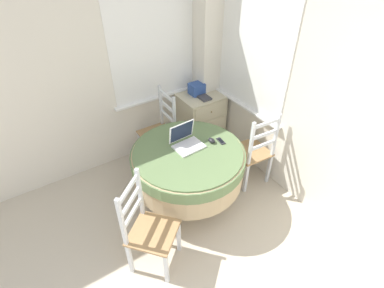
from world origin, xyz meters
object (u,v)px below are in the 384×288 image
object	(u,v)px
storage_box	(197,89)
book_on_cabinet	(203,96)
dining_chair_near_back_window	(160,131)
dining_chair_near_right_window	(253,151)
computer_mouse	(211,140)
round_dining_table	(188,163)
laptop	(186,141)
cell_phone	(221,141)
dining_chair_camera_near	(148,229)
corner_cabinet	(200,119)

from	to	relation	value
storage_box	book_on_cabinet	size ratio (longest dim) A/B	0.75
dining_chair_near_back_window	dining_chair_near_right_window	distance (m)	1.21
computer_mouse	storage_box	size ratio (longest dim) A/B	0.51
round_dining_table	laptop	world-z (taller)	laptop
dining_chair_near_right_window	storage_box	xyz separation A→B (m)	(-0.09, 1.07, 0.38)
cell_phone	book_on_cabinet	size ratio (longest dim) A/B	0.51
computer_mouse	dining_chair_near_back_window	bearing A→B (deg)	103.03
computer_mouse	dining_chair_camera_near	bearing A→B (deg)	-156.34
laptop	cell_phone	size ratio (longest dim) A/B	2.49
dining_chair_near_back_window	corner_cabinet	distance (m)	0.67
dining_chair_near_right_window	cell_phone	bearing A→B (deg)	168.69
cell_phone	book_on_cabinet	xyz separation A→B (m)	(0.36, 0.86, 0.04)
laptop	cell_phone	distance (m)	0.38
round_dining_table	dining_chair_near_right_window	bearing A→B (deg)	-9.63
round_dining_table	corner_cabinet	distance (m)	1.18
corner_cabinet	book_on_cabinet	distance (m)	0.40
storage_box	book_on_cabinet	world-z (taller)	storage_box
dining_chair_near_right_window	corner_cabinet	size ratio (longest dim) A/B	1.29
round_dining_table	storage_box	world-z (taller)	storage_box
round_dining_table	corner_cabinet	bearing A→B (deg)	48.99
dining_chair_near_right_window	dining_chair_camera_near	xyz separation A→B (m)	(-1.53, -0.31, 0.00)
dining_chair_near_right_window	book_on_cabinet	xyz separation A→B (m)	(-0.08, 0.94, 0.32)
laptop	computer_mouse	distance (m)	0.27
book_on_cabinet	storage_box	bearing A→B (deg)	96.41
dining_chair_camera_near	corner_cabinet	distance (m)	1.98
storage_box	book_on_cabinet	xyz separation A→B (m)	(0.01, -0.12, -0.06)
dining_chair_near_back_window	dining_chair_camera_near	size ratio (longest dim) A/B	1.00
cell_phone	dining_chair_camera_near	world-z (taller)	dining_chair_camera_near
laptop	corner_cabinet	size ratio (longest dim) A/B	0.41
computer_mouse	storage_box	xyz separation A→B (m)	(0.44, 0.94, 0.08)
dining_chair_near_back_window	corner_cabinet	bearing A→B (deg)	4.25
dining_chair_near_right_window	book_on_cabinet	world-z (taller)	dining_chair_near_right_window
dining_chair_camera_near	book_on_cabinet	world-z (taller)	dining_chair_camera_near
cell_phone	dining_chair_camera_near	distance (m)	1.19
cell_phone	dining_chair_near_back_window	distance (m)	0.97
dining_chair_camera_near	dining_chair_near_back_window	bearing A→B (deg)	57.85
round_dining_table	dining_chair_near_right_window	world-z (taller)	dining_chair_near_right_window
dining_chair_near_back_window	book_on_cabinet	xyz separation A→B (m)	(0.65, -0.02, 0.32)
laptop	corner_cabinet	world-z (taller)	laptop
computer_mouse	storage_box	bearing A→B (deg)	65.07
round_dining_table	dining_chair_near_back_window	size ratio (longest dim) A/B	1.21
computer_mouse	cell_phone	size ratio (longest dim) A/B	0.73
computer_mouse	dining_chair_near_right_window	bearing A→B (deg)	-13.60
computer_mouse	corner_cabinet	xyz separation A→B (m)	(0.47, 0.89, -0.37)
storage_box	laptop	bearing A→B (deg)	-129.56
laptop	computer_mouse	world-z (taller)	laptop
cell_phone	storage_box	bearing A→B (deg)	70.68
cell_phone	book_on_cabinet	distance (m)	0.93
dining_chair_near_right_window	storage_box	size ratio (longest dim) A/B	5.40
laptop	dining_chair_near_right_window	xyz separation A→B (m)	(0.78, -0.23, -0.33)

